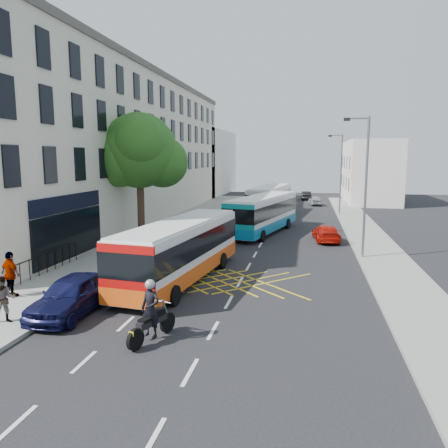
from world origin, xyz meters
The scene contains 22 objects.
ground centered at (0.00, 0.00, 0.00)m, with size 120.00×120.00×0.00m, color black.
pavement_left centered at (-8.50, 15.00, 0.07)m, with size 5.00×70.00×0.15m, color gray.
pavement_right centered at (7.50, 15.00, 0.07)m, with size 3.00×70.00×0.15m, color gray.
terrace_main centered at (-14.00, 24.49, 6.76)m, with size 8.30×45.00×13.50m.
terrace_far centered at (-14.00, 55.00, 5.00)m, with size 8.00×20.00×10.00m, color silver.
building_right centered at (11.00, 48.00, 4.00)m, with size 6.00×18.00×8.00m, color silver.
street_tree centered at (-8.51, 14.97, 6.29)m, with size 6.30×5.70×8.80m.
lamp_near centered at (6.20, 12.00, 4.62)m, with size 1.45×0.15×8.00m.
lamp_far centered at (6.20, 32.00, 4.62)m, with size 1.45×0.15×8.00m.
railings centered at (-9.70, 5.30, 0.72)m, with size 0.08×5.60×1.14m, color black, non-canonical shape.
bus_near centered at (-2.83, 5.73, 1.52)m, with size 3.62×10.49×2.89m.
bus_mid centered at (-0.33, 19.76, 1.54)m, with size 4.78×10.70×2.93m.
bus_far centered at (-0.72, 30.67, 1.56)m, with size 3.82×10.75×2.96m.
motorbike centered at (-1.77, -1.23, 0.97)m, with size 0.95×2.25×2.07m.
parked_car_blue centered at (-5.60, 0.57, 0.75)m, with size 1.77×4.39×1.50m, color #0E1038.
parked_car_silver centered at (-4.90, 9.46, 0.75)m, with size 1.58×4.53×1.49m, color #B9BBC1.
red_hatchback centered at (4.42, 17.27, 0.58)m, with size 1.63×4.00×1.16m, color #BA1407.
distant_car_grey centered at (-1.60, 39.53, 0.74)m, with size 2.44×5.30×1.47m, color #44464C.
distant_car_silver centered at (3.98, 40.93, 0.59)m, with size 1.40×3.48×1.18m, color #999CA0.
distant_car_dark centered at (2.82, 47.71, 0.59)m, with size 1.26×3.60×1.19m, color black.
pedestrian_near centered at (-7.25, -1.08, 0.99)m, with size 0.82×0.64×1.68m, color gray.
pedestrian_far centered at (-8.93, 1.57, 1.11)m, with size 1.12×0.47×1.92m, color gray.
Camera 1 is at (3.07, -13.95, 5.91)m, focal length 35.00 mm.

